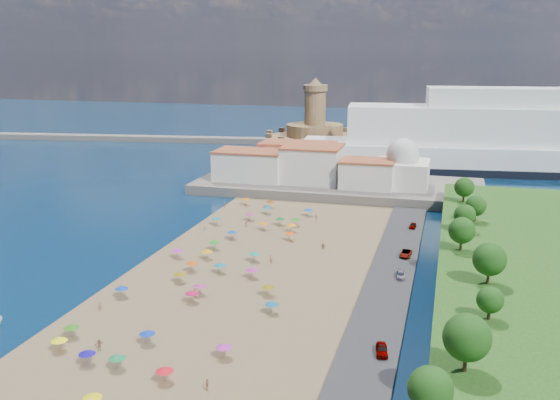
% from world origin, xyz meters
% --- Properties ---
extents(ground, '(700.00, 700.00, 0.00)m').
position_xyz_m(ground, '(0.00, 0.00, 0.00)').
color(ground, '#071938').
rests_on(ground, ground).
extents(terrace, '(90.00, 36.00, 3.00)m').
position_xyz_m(terrace, '(10.00, 73.00, 1.50)').
color(terrace, '#59544C').
rests_on(terrace, ground).
extents(jetty, '(18.00, 70.00, 2.40)m').
position_xyz_m(jetty, '(-12.00, 108.00, 1.20)').
color(jetty, '#59544C').
rests_on(jetty, ground).
extents(breakwater, '(199.03, 34.77, 2.60)m').
position_xyz_m(breakwater, '(-110.00, 153.00, 1.30)').
color(breakwater, '#59544C').
rests_on(breakwater, ground).
extents(waterfront_buildings, '(57.00, 29.00, 11.00)m').
position_xyz_m(waterfront_buildings, '(-3.05, 73.64, 7.88)').
color(waterfront_buildings, silver).
rests_on(waterfront_buildings, terrace).
extents(domed_building, '(16.00, 16.00, 15.00)m').
position_xyz_m(domed_building, '(30.00, 71.00, 8.97)').
color(domed_building, silver).
rests_on(domed_building, terrace).
extents(fortress, '(40.00, 40.00, 32.40)m').
position_xyz_m(fortress, '(-12.00, 138.00, 6.68)').
color(fortress, '#A07E50').
rests_on(fortress, ground).
extents(cruise_ship, '(172.94, 44.59, 37.44)m').
position_xyz_m(cruise_ship, '(74.12, 121.00, 11.09)').
color(cruise_ship, black).
rests_on(cruise_ship, ground).
extents(beach_parasols, '(33.12, 115.48, 2.20)m').
position_xyz_m(beach_parasols, '(-1.09, -9.19, 2.15)').
color(beach_parasols, gray).
rests_on(beach_parasols, beach).
extents(beachgoers, '(36.11, 97.59, 1.89)m').
position_xyz_m(beachgoers, '(-1.24, -3.82, 1.12)').
color(beachgoers, tan).
rests_on(beachgoers, beach).
extents(parked_cars, '(2.52, 72.48, 1.44)m').
position_xyz_m(parked_cars, '(36.00, 1.20, 1.36)').
color(parked_cars, gray).
rests_on(parked_cars, promenade).
extents(hillside_trees, '(13.15, 106.36, 7.55)m').
position_xyz_m(hillside_trees, '(48.17, -10.05, 10.02)').
color(hillside_trees, '#382314').
rests_on(hillside_trees, hillside).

